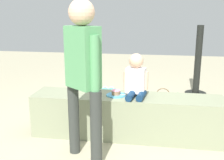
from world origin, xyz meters
name	(u,v)px	position (x,y,z in m)	size (l,w,h in m)	color
ground_plane	(126,135)	(0.00, 0.00, 0.00)	(12.00, 12.00, 0.00)	tan
concrete_ledge	(127,116)	(0.00, 0.00, 0.24)	(2.17, 0.44, 0.49)	gray
child_seated	(136,78)	(0.10, 0.00, 0.70)	(0.28, 0.33, 0.48)	navy
adult_standing	(83,67)	(-0.35, -0.57, 0.93)	(0.39, 0.34, 1.54)	#303431
cake_plate	(116,94)	(-0.12, -0.01, 0.51)	(0.22, 0.22, 0.07)	#4CA5D8
gift_bag	(108,96)	(-0.40, 1.07, 0.13)	(0.21, 0.09, 0.29)	#59C6B2
railing_post	(197,69)	(1.01, 1.78, 0.45)	(0.36, 0.36, 1.19)	black
water_bottle_near_gift	(177,99)	(0.67, 1.25, 0.08)	(0.07, 0.07, 0.18)	silver
party_cup_red	(149,110)	(0.25, 0.76, 0.05)	(0.08, 0.08, 0.10)	red
handbag_black_leather	(174,113)	(0.57, 0.53, 0.12)	(0.33, 0.12, 0.33)	black
handbag_brown_canvas	(163,101)	(0.44, 1.04, 0.10)	(0.29, 0.13, 0.30)	brown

